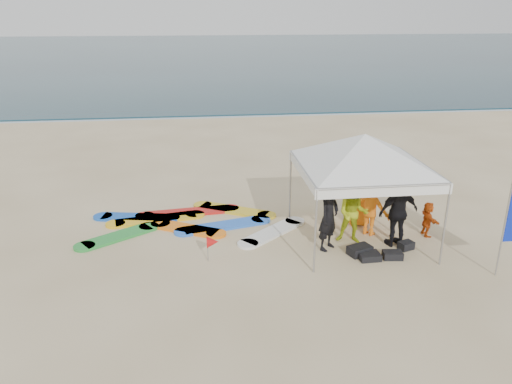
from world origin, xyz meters
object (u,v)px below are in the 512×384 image
object	(u,v)px
marker_pennant	(213,242)
person_seated	(428,219)
person_black_a	(329,216)
surfboard_spread	(190,222)
person_orange_b	(360,197)
person_black_b	(398,212)
person_yellow	(353,213)
person_orange_a	(371,206)
canopy_tent	(365,134)

from	to	relation	value
marker_pennant	person_seated	bearing A→B (deg)	7.57
person_black_a	surfboard_spread	bearing A→B (deg)	105.10
person_orange_b	person_seated	bearing A→B (deg)	150.16
marker_pennant	surfboard_spread	bearing A→B (deg)	103.26
person_black_b	surfboard_spread	xyz separation A→B (m)	(-5.17, 2.00, -0.87)
person_black_a	person_orange_b	size ratio (longest dim) A/B	1.07
person_orange_b	person_black_b	bearing A→B (deg)	111.84
surfboard_spread	person_seated	bearing A→B (deg)	-14.09
person_black_a	person_yellow	distance (m)	0.77
marker_pennant	person_black_b	bearing A→B (deg)	3.76
person_black_b	person_seated	xyz separation A→B (m)	(1.03, 0.45, -0.44)
person_orange_a	person_seated	size ratio (longest dim) A/B	1.67
person_orange_b	person_seated	size ratio (longest dim) A/B	1.75
person_yellow	person_orange_a	distance (m)	0.75
person_orange_b	canopy_tent	bearing A→B (deg)	71.15
person_black_a	surfboard_spread	xyz separation A→B (m)	(-3.41, 1.99, -0.84)
person_black_b	surfboard_spread	world-z (taller)	person_black_b
person_yellow	person_seated	size ratio (longest dim) A/B	1.70
person_black_a	person_yellow	bearing A→B (deg)	-21.77
canopy_tent	person_seated	bearing A→B (deg)	1.77
canopy_tent	surfboard_spread	size ratio (longest dim) A/B	0.73
person_yellow	marker_pennant	distance (m)	3.63
person_yellow	surfboard_spread	bearing A→B (deg)	176.29
person_orange_a	person_black_a	bearing A→B (deg)	70.04
person_orange_a	person_seated	distance (m)	1.52
person_seated	surfboard_spread	distance (m)	6.41
person_black_b	canopy_tent	size ratio (longest dim) A/B	0.42
person_black_b	person_yellow	bearing A→B (deg)	-26.70
person_yellow	canopy_tent	world-z (taller)	canopy_tent
person_orange_b	person_seated	distance (m)	1.84
person_orange_a	surfboard_spread	world-z (taller)	person_orange_a
person_black_a	marker_pennant	size ratio (longest dim) A/B	2.75
person_yellow	canopy_tent	distance (m)	2.02
person_black_a	person_black_b	world-z (taller)	person_black_b
person_yellow	person_orange_b	distance (m)	1.16
person_black_a	surfboard_spread	size ratio (longest dim) A/B	0.30
person_orange_a	person_black_b	size ratio (longest dim) A/B	0.86
person_black_a	canopy_tent	distance (m)	2.16
person_black_b	marker_pennant	size ratio (longest dim) A/B	2.84
person_yellow	person_orange_b	size ratio (longest dim) A/B	0.97
person_black_b	marker_pennant	xyz separation A→B (m)	(-4.63, -0.30, -0.41)
person_yellow	person_orange_a	world-z (taller)	person_yellow
person_orange_a	person_seated	bearing A→B (deg)	-148.88
canopy_tent	marker_pennant	distance (m)	4.47
person_black_a	person_orange_b	world-z (taller)	person_black_a
marker_pennant	surfboard_spread	xyz separation A→B (m)	(-0.54, 2.31, -0.46)
canopy_tent	person_black_a	bearing A→B (deg)	-157.19
person_seated	marker_pennant	bearing A→B (deg)	97.94
person_yellow	person_orange_b	world-z (taller)	person_orange_b
person_orange_b	surfboard_spread	xyz separation A→B (m)	(-4.63, 0.67, -0.78)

